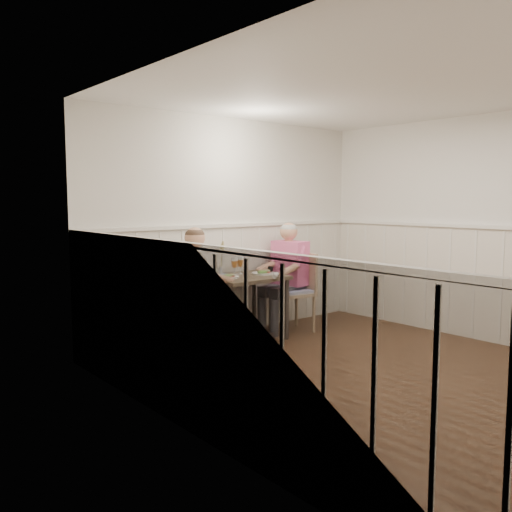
% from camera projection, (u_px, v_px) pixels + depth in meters
% --- Properties ---
extents(ground_plane, '(4.50, 4.50, 0.00)m').
position_uv_depth(ground_plane, '(379.00, 377.00, 5.00)').
color(ground_plane, '#4A2C19').
extents(room_shell, '(4.04, 4.54, 2.60)m').
position_uv_depth(room_shell, '(383.00, 212.00, 4.84)').
color(room_shell, silver).
rests_on(room_shell, ground).
extents(wainscot, '(4.00, 4.49, 1.34)m').
position_uv_depth(wainscot, '(325.00, 293.00, 5.45)').
color(wainscot, silver).
rests_on(wainscot, ground).
extents(dining_table, '(0.88, 0.70, 0.75)m').
position_uv_depth(dining_table, '(245.00, 285.00, 6.26)').
color(dining_table, brown).
rests_on(dining_table, ground).
extents(chair_right, '(0.54, 0.54, 0.97)m').
position_uv_depth(chair_right, '(296.00, 289.00, 6.73)').
color(chair_right, tan).
rests_on(chair_right, ground).
extents(chair_left, '(0.54, 0.54, 0.99)m').
position_uv_depth(chair_left, '(187.00, 304.00, 5.69)').
color(chair_left, tan).
rests_on(chair_left, ground).
extents(man_in_pink, '(0.67, 0.46, 1.37)m').
position_uv_depth(man_in_pink, '(288.00, 284.00, 6.76)').
color(man_in_pink, '#3F3F47').
rests_on(man_in_pink, ground).
extents(diner_cream, '(0.64, 0.45, 1.36)m').
position_uv_depth(diner_cream, '(196.00, 299.00, 5.80)').
color(diner_cream, '#3F3F47').
rests_on(diner_cream, ground).
extents(plate_man, '(0.28, 0.28, 0.07)m').
position_uv_depth(plate_man, '(263.00, 272.00, 6.42)').
color(plate_man, white).
rests_on(plate_man, dining_table).
extents(plate_diner, '(0.25, 0.25, 0.06)m').
position_uv_depth(plate_diner, '(228.00, 276.00, 6.10)').
color(plate_diner, white).
rests_on(plate_diner, dining_table).
extents(beer_glass_a, '(0.08, 0.08, 0.20)m').
position_uv_depth(beer_glass_a, '(240.00, 263.00, 6.42)').
color(beer_glass_a, silver).
rests_on(beer_glass_a, dining_table).
extents(beer_glass_b, '(0.08, 0.08, 0.20)m').
position_uv_depth(beer_glass_b, '(234.00, 264.00, 6.33)').
color(beer_glass_b, silver).
rests_on(beer_glass_b, dining_table).
extents(beer_bottle, '(0.06, 0.06, 0.20)m').
position_uv_depth(beer_bottle, '(209.00, 268.00, 6.24)').
color(beer_bottle, black).
rests_on(beer_bottle, dining_table).
extents(rolled_napkin, '(0.20, 0.18, 0.05)m').
position_uv_depth(rolled_napkin, '(276.00, 275.00, 6.14)').
color(rolled_napkin, white).
rests_on(rolled_napkin, dining_table).
extents(grass_vase, '(0.05, 0.05, 0.42)m').
position_uv_depth(grass_vase, '(221.00, 259.00, 6.38)').
color(grass_vase, silver).
rests_on(grass_vase, dining_table).
extents(gingham_mat, '(0.33, 0.27, 0.01)m').
position_uv_depth(gingham_mat, '(219.00, 276.00, 6.24)').
color(gingham_mat, '#5565B3').
rests_on(gingham_mat, dining_table).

